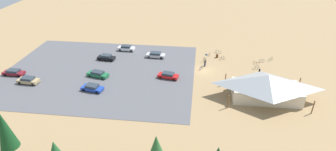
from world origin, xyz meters
TOP-DOWN VIEW (x-y plane):
  - ground at (0.00, 0.00)m, footprint 160.00×160.00m
  - parking_lot_asphalt at (23.58, 3.34)m, footprint 42.86×33.60m
  - bike_pavilion at (-11.75, 10.13)m, footprint 15.06×8.63m
  - trash_bin at (-3.24, -7.65)m, footprint 0.60×0.60m
  - lot_sign at (-0.45, -4.81)m, footprint 0.56×0.08m
  - pine_far_east at (26.23, 31.21)m, footprint 2.51×2.51m
  - bicycle_orange_front_row at (-12.30, -4.74)m, footprint 1.14×1.22m
  - bicycle_green_edge_north at (-16.20, -7.28)m, footprint 1.39×1.25m
  - bicycle_blue_mid_cluster at (0.63, -0.51)m, footprint 0.94×1.48m
  - bicycle_red_back_row at (-1.38, -8.80)m, footprint 0.48×1.64m
  - bicycle_purple_yard_left at (-4.43, -6.48)m, footprint 1.65×0.66m
  - bicycle_black_trailside at (-0.21, -5.26)m, footprint 0.80×1.50m
  - bicycle_white_lone_west at (-3.55, -10.40)m, footprint 1.72×0.59m
  - bicycle_silver_by_bin at (-13.94, -6.10)m, footprint 1.69×0.70m
  - bicycle_teal_edge_south at (-12.08, -2.21)m, footprint 1.72×0.54m
  - car_red_near_entry at (7.69, 4.49)m, footprint 4.67×2.52m
  - car_white_mid_lot at (20.48, -9.15)m, footprint 4.45×1.97m
  - car_maroon_inner_stall at (41.92, 7.13)m, footprint 4.72×1.97m
  - car_tan_front_row at (36.67, 10.16)m, footprint 4.55×2.19m
  - car_silver_far_end at (12.10, -5.84)m, footprint 4.74×2.07m
  - car_green_second_row at (23.12, 5.66)m, footprint 5.00×2.81m
  - car_blue_aisle_side at (22.23, 11.39)m, footprint 4.62×2.66m
  - car_black_end_stall at (23.97, -2.96)m, footprint 4.42×2.26m
  - visitor_by_pavilion at (-12.17, 0.72)m, footprint 0.37×0.40m
  - visitor_at_bikes at (-0.21, -2.36)m, footprint 0.40×0.36m

SIDE VIEW (x-z plane):
  - ground at x=0.00m, z-range 0.00..0.00m
  - parking_lot_asphalt at x=23.58m, z-range 0.00..0.05m
  - bicycle_orange_front_row at x=-12.30m, z-range -0.05..0.74m
  - bicycle_red_back_row at x=-1.38m, z-range -0.06..0.76m
  - bicycle_teal_edge_south at x=-12.08m, z-range -0.04..0.75m
  - bicycle_black_trailside at x=-0.21m, z-range -0.02..0.74m
  - bicycle_white_lone_west at x=-3.55m, z-range -0.05..0.82m
  - bicycle_silver_by_bin at x=-13.94m, z-range -0.06..0.83m
  - bicycle_blue_mid_cluster at x=0.63m, z-range -0.04..0.82m
  - bicycle_green_edge_north at x=-16.20m, z-range -0.04..0.83m
  - bicycle_purple_yard_left at x=-4.43m, z-range -0.05..0.85m
  - trash_bin at x=-3.24m, z-range 0.00..0.90m
  - car_blue_aisle_side at x=22.23m, z-range 0.05..1.34m
  - car_maroon_inner_stall at x=41.92m, z-range 0.06..1.34m
  - car_green_second_row at x=23.12m, z-range 0.06..1.36m
  - car_red_near_entry at x=7.69m, z-range 0.05..1.36m
  - car_black_end_stall at x=23.97m, z-range 0.05..1.39m
  - car_silver_far_end at x=12.10m, z-range 0.05..1.41m
  - car_tan_front_row at x=36.67m, z-range 0.05..1.43m
  - car_white_mid_lot at x=20.48m, z-range 0.04..1.48m
  - visitor_by_pavilion at x=-12.17m, z-range 0.04..1.78m
  - visitor_at_bikes at x=-0.21m, z-range 0.04..1.78m
  - lot_sign at x=-0.45m, z-range 0.31..2.51m
  - bike_pavilion at x=-11.75m, z-range 0.33..5.38m
  - pine_far_east at x=26.23m, z-range 1.36..10.04m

